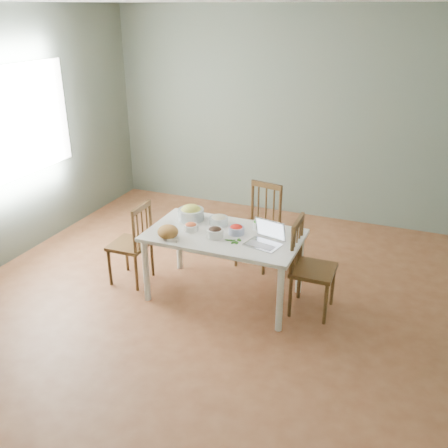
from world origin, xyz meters
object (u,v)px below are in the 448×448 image
at_px(bread_boule, 168,232).
at_px(bowl_squash, 191,213).
at_px(chair_right, 314,268).
at_px(chair_left, 130,243).
at_px(chair_far, 258,227).
at_px(laptop, 263,235).
at_px(dining_table, 224,265).

bearing_deg(bread_boule, bowl_squash, 89.20).
xyz_separation_m(chair_right, bread_boule, (-1.30, -0.36, 0.29)).
relative_size(chair_left, bowl_squash, 3.36).
xyz_separation_m(chair_far, bowl_squash, (-0.53, -0.56, 0.30)).
distance_m(chair_right, bowl_squash, 1.34).
bearing_deg(laptop, bread_boule, -154.99).
height_order(chair_left, laptop, laptop).
bearing_deg(chair_far, bowl_squash, -122.31).
distance_m(bowl_squash, laptop, 0.90).
bearing_deg(chair_left, dining_table, 93.16).
height_order(chair_right, bread_boule, chair_right).
height_order(dining_table, chair_right, chair_right).
bearing_deg(bowl_squash, chair_right, -5.33).
relative_size(dining_table, chair_far, 1.60).
xyz_separation_m(bowl_squash, laptop, (0.85, -0.29, 0.03)).
bearing_deg(chair_right, chair_left, 94.05).
xyz_separation_m(dining_table, chair_right, (0.86, 0.07, 0.11)).
relative_size(chair_far, laptop, 3.00).
xyz_separation_m(chair_far, laptop, (0.33, -0.85, 0.33)).
height_order(chair_far, bowl_squash, chair_far).
relative_size(dining_table, bowl_squash, 5.61).
relative_size(dining_table, chair_right, 1.60).
height_order(chair_far, laptop, chair_far).
height_order(bowl_squash, laptop, laptop).
distance_m(chair_left, bowl_squash, 0.71).
xyz_separation_m(chair_right, bowl_squash, (-1.30, 0.12, 0.30)).
bearing_deg(bowl_squash, chair_far, 46.70).
distance_m(chair_far, bowl_squash, 0.82).
height_order(dining_table, bread_boule, bread_boule).
distance_m(bread_boule, bowl_squash, 0.48).
bearing_deg(bowl_squash, dining_table, -23.81).
distance_m(chair_left, chair_right, 1.88).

